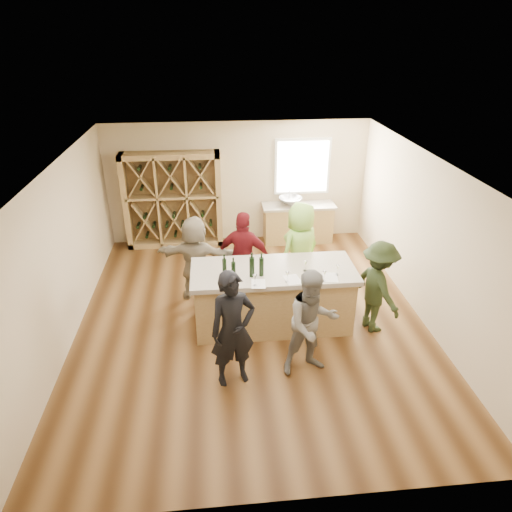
{
  "coord_description": "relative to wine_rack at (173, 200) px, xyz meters",
  "views": [
    {
      "loc": [
        -0.58,
        -6.7,
        4.67
      ],
      "look_at": [
        0.1,
        0.2,
        1.15
      ],
      "focal_mm": 32.0,
      "sensor_mm": 36.0,
      "label": 1
    }
  ],
  "objects": [
    {
      "name": "tasting_menu_b",
      "position": [
        2.11,
        -3.81,
        -0.02
      ],
      "size": [
        0.28,
        0.35,
        0.0
      ],
      "primitive_type": "cube",
      "rotation": [
        0.0,
        0.0,
        0.16
      ],
      "color": "white",
      "rests_on": "tasting_counter_top"
    },
    {
      "name": "wine_bottle_d",
      "position": [
        1.48,
        -3.64,
        0.15
      ],
      "size": [
        0.1,
        0.1,
        0.34
      ],
      "primitive_type": "cylinder",
      "rotation": [
        0.0,
        0.0,
        -0.18
      ],
      "color": "black",
      "rests_on": "tasting_counter_top"
    },
    {
      "name": "wall_front",
      "position": [
        1.5,
        -6.82,
        0.3
      ],
      "size": [
        6.0,
        0.1,
        2.8
      ],
      "primitive_type": "cube",
      "color": "#CAB692",
      "rests_on": "ground"
    },
    {
      "name": "wall_right",
      "position": [
        4.55,
        -3.27,
        0.3
      ],
      "size": [
        0.1,
        7.0,
        2.8
      ],
      "primitive_type": "cube",
      "color": "#CAB692",
      "rests_on": "ground"
    },
    {
      "name": "wine_glass_c",
      "position": [
        2.59,
        -3.9,
        0.06
      ],
      "size": [
        0.08,
        0.08,
        0.17
      ],
      "primitive_type": "cone",
      "rotation": [
        0.0,
        0.0,
        0.32
      ],
      "color": "white",
      "rests_on": "tasting_counter_top"
    },
    {
      "name": "wall_back",
      "position": [
        1.5,
        0.28,
        0.3
      ],
      "size": [
        6.0,
        0.1,
        2.8
      ],
      "primitive_type": "cube",
      "color": "#CAB692",
      "rests_on": "ground"
    },
    {
      "name": "window_frame",
      "position": [
        3.0,
        0.2,
        0.65
      ],
      "size": [
        1.3,
        0.06,
        1.3
      ],
      "primitive_type": "cube",
      "color": "white",
      "rests_on": "wall_back"
    },
    {
      "name": "wine_glass_a",
      "position": [
        1.5,
        -3.94,
        0.08
      ],
      "size": [
        0.09,
        0.09,
        0.19
      ],
      "primitive_type": "cone",
      "rotation": [
        0.0,
        0.0,
        -0.23
      ],
      "color": "white",
      "rests_on": "tasting_counter_top"
    },
    {
      "name": "tasting_counter_top",
      "position": [
        1.85,
        -3.44,
        -0.06
      ],
      "size": [
        2.72,
        1.12,
        0.08
      ],
      "primitive_type": "cube",
      "color": "#A49987",
      "rests_on": "tasting_counter_base"
    },
    {
      "name": "sink",
      "position": [
        2.7,
        -0.07,
        -0.09
      ],
      "size": [
        0.54,
        0.54,
        0.19
      ],
      "primitive_type": "imported",
      "color": "silver",
      "rests_on": "back_counter_top"
    },
    {
      "name": "back_counter_base",
      "position": [
        2.9,
        -0.07,
        -0.67
      ],
      "size": [
        1.6,
        0.58,
        0.86
      ],
      "primitive_type": "cube",
      "color": "#A1814D",
      "rests_on": "floor"
    },
    {
      "name": "floor",
      "position": [
        1.5,
        -3.27,
        -1.15
      ],
      "size": [
        6.0,
        7.0,
        0.1
      ],
      "primitive_type": "cube",
      "color": "brown",
      "rests_on": "ground"
    },
    {
      "name": "tasting_menu_c",
      "position": [
        2.72,
        -3.8,
        -0.02
      ],
      "size": [
        0.27,
        0.34,
        0.0
      ],
      "primitive_type": "cube",
      "rotation": [
        0.0,
        0.0,
        -0.13
      ],
      "color": "white",
      "rests_on": "tasting_counter_top"
    },
    {
      "name": "person_near_left",
      "position": [
        1.11,
        -4.79,
        -0.21
      ],
      "size": [
        0.75,
        0.63,
        1.79
      ],
      "primitive_type": "imported",
      "rotation": [
        0.0,
        0.0,
        0.26
      ],
      "color": "black",
      "rests_on": "floor"
    },
    {
      "name": "tasting_menu_a",
      "position": [
        1.56,
        -3.89,
        -0.02
      ],
      "size": [
        0.24,
        0.31,
        0.0
      ],
      "primitive_type": "cube",
      "rotation": [
        0.0,
        0.0,
        -0.08
      ],
      "color": "white",
      "rests_on": "tasting_counter_top"
    },
    {
      "name": "wine_bottle_a",
      "position": [
        1.05,
        -3.54,
        0.12
      ],
      "size": [
        0.08,
        0.08,
        0.28
      ],
      "primitive_type": "cylinder",
      "rotation": [
        0.0,
        0.0,
        0.25
      ],
      "color": "black",
      "rests_on": "tasting_counter_top"
    },
    {
      "name": "wine_glass_b",
      "position": [
        2.01,
        -3.87,
        0.06
      ],
      "size": [
        0.07,
        0.07,
        0.17
      ],
      "primitive_type": "cone",
      "rotation": [
        0.0,
        0.0,
        -0.11
      ],
      "color": "white",
      "rests_on": "tasting_counter_top"
    },
    {
      "name": "person_near_right",
      "position": [
        2.25,
        -4.67,
        -0.26
      ],
      "size": [
        0.89,
        0.6,
        1.68
      ],
      "primitive_type": "imported",
      "rotation": [
        0.0,
        0.0,
        0.2
      ],
      "color": "slate",
      "rests_on": "floor"
    },
    {
      "name": "person_far_right",
      "position": [
        2.5,
        -2.41,
        -0.19
      ],
      "size": [
        1.07,
        0.97,
        1.83
      ],
      "primitive_type": "imported",
      "rotation": [
        0.0,
        0.0,
        3.71
      ],
      "color": "#8CC64C",
      "rests_on": "floor"
    },
    {
      "name": "faucet",
      "position": [
        2.7,
        0.11,
        -0.03
      ],
      "size": [
        0.02,
        0.02,
        0.3
      ],
      "primitive_type": "cylinder",
      "color": "silver",
      "rests_on": "back_counter_top"
    },
    {
      "name": "tasting_counter_base",
      "position": [
        1.85,
        -3.44,
        -0.6
      ],
      "size": [
        2.6,
        1.0,
        1.0
      ],
      "primitive_type": "cube",
      "color": "#A1814D",
      "rests_on": "floor"
    },
    {
      "name": "wine_bottle_e",
      "position": [
        1.63,
        -3.63,
        0.14
      ],
      "size": [
        0.1,
        0.1,
        0.31
      ],
      "primitive_type": "cylinder",
      "rotation": [
        0.0,
        0.0,
        0.36
      ],
      "color": "black",
      "rests_on": "tasting_counter_top"
    },
    {
      "name": "wine_glass_d",
      "position": [
        2.36,
        -3.54,
        0.07
      ],
      "size": [
        0.08,
        0.08,
        0.19
      ],
      "primitive_type": "cone",
      "rotation": [
        0.0,
        0.0,
        -0.18
      ],
      "color": "white",
      "rests_on": "tasting_counter_top"
    },
    {
      "name": "wine_rack",
      "position": [
        0.0,
        0.0,
        0.0
      ],
      "size": [
        2.2,
        0.45,
        2.2
      ],
      "primitive_type": "cube",
      "color": "#A1814D",
      "rests_on": "floor"
    },
    {
      "name": "wall_left",
      "position": [
        -1.55,
        -3.27,
        0.3
      ],
      "size": [
        0.1,
        7.0,
        2.8
      ],
      "primitive_type": "cube",
      "color": "#CAB692",
      "rests_on": "ground"
    },
    {
      "name": "window_pane",
      "position": [
        3.0,
        0.17,
        0.65
      ],
      "size": [
        1.18,
        0.01,
        1.18
      ],
      "primitive_type": "cube",
      "color": "white",
      "rests_on": "wall_back"
    },
    {
      "name": "person_far_mid",
      "position": [
        1.43,
        -2.57,
        -0.22
      ],
      "size": [
        1.14,
        0.84,
        1.75
      ],
      "primitive_type": "imported",
      "rotation": [
        0.0,
        0.0,
        2.8
      ],
      "color": "#590F14",
      "rests_on": "floor"
    },
    {
      "name": "back_counter_top",
      "position": [
        2.9,
        -0.07,
        -0.21
      ],
      "size": [
        1.7,
        0.62,
        0.06
      ],
      "primitive_type": "cube",
      "color": "#A49987",
      "rests_on": "back_counter_base"
    },
    {
      "name": "person_far_left",
      "position": [
        0.54,
        -2.42,
        -0.28
      ],
      "size": [
        1.6,
        0.84,
        1.64
      ],
      "primitive_type": "imported",
      "rotation": [
        0.0,
        0.0,
        2.94
      ],
      "color": "gray",
      "rests_on": "floor"
    },
    {
      "name": "ceiling",
      "position": [
        1.5,
        -3.27,
        1.75
      ],
      "size": [
        6.0,
        7.0,
        0.1
      ],
      "primitive_type": "cube",
      "color": "white",
      "rests_on": "ground"
    },
    {
      "name": "wine_glass_e",
      "position": [
        2.84,
        -3.73,
        0.06
      ],
      "size": [
        0.08,
        0.08,
        0.17
      ],
      "primitive_type": "cone",
      "rotation": [
        0.0,
        0.0,
        -0.34
      ],
      "color": "white",
      "rests_on": "tasting_counter_top"
    },
    {
      "name": "person_server",
      "position": [
        3.56,
        -3.73,
        -0.29
      ],
      "size": [
        0.77,
        1.14,
        1.62
      ],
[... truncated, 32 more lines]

